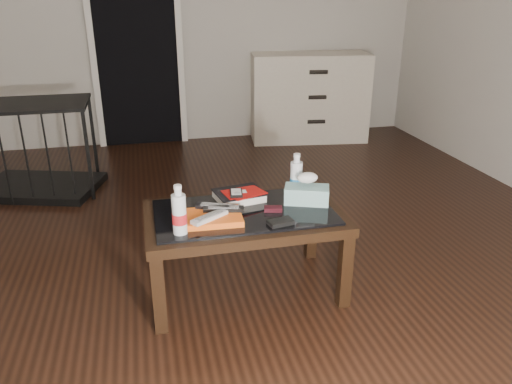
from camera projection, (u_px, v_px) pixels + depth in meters
ground at (220, 248)px, 3.14m from camera, size 5.00×5.00×0.00m
doorway at (136, 42)px, 4.89m from camera, size 0.90×0.08×2.07m
coffee_table at (244, 223)px, 2.56m from camera, size 1.00×0.60×0.46m
dresser at (309, 97)px, 5.25m from camera, size 1.26×0.66×0.90m
pet_crate at (36, 163)px, 3.94m from camera, size 1.04×0.84×0.71m
magazines at (213, 218)px, 2.43m from camera, size 0.29×0.22×0.03m
remote_silver at (209, 217)px, 2.38m from camera, size 0.19×0.15×0.02m
remote_black_front at (224, 209)px, 2.46m from camera, size 0.21×0.09×0.02m
remote_black_back at (216, 206)px, 2.49m from camera, size 0.20×0.13×0.02m
textbook at (239, 196)px, 2.67m from camera, size 0.28×0.24×0.05m
dvd_mailers at (242, 192)px, 2.64m from camera, size 0.21×0.17×0.01m
ipod at (236, 193)px, 2.61m from camera, size 0.08×0.11×0.02m
flip_phone at (273, 209)px, 2.54m from camera, size 0.10×0.07×0.02m
wallet at (281, 222)px, 2.39m from camera, size 0.13×0.09×0.02m
water_bottle_left at (179, 210)px, 2.26m from camera, size 0.07×0.07×0.24m
water_bottle_right at (296, 175)px, 2.69m from camera, size 0.08×0.08×0.24m
tissue_box at (307, 195)px, 2.62m from camera, size 0.26×0.19×0.09m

